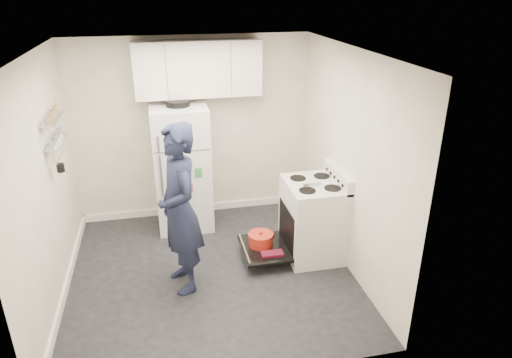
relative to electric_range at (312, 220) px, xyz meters
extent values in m
cube|color=black|center=(-1.26, -0.15, -0.47)|extent=(3.20, 3.20, 0.01)
cube|color=white|center=(-1.26, -0.15, 2.03)|extent=(3.20, 3.20, 0.01)
cube|color=beige|center=(-1.26, 1.45, 0.78)|extent=(3.20, 0.01, 2.50)
cube|color=beige|center=(-1.26, -1.75, 0.78)|extent=(3.20, 0.01, 2.50)
cube|color=beige|center=(-2.86, -0.15, 0.78)|extent=(0.01, 3.20, 2.50)
cube|color=beige|center=(0.34, -0.15, 0.78)|extent=(0.01, 3.20, 2.50)
cube|color=white|center=(-2.85, -0.15, -0.42)|extent=(0.03, 3.20, 0.10)
cube|color=white|center=(-1.26, 1.44, -0.42)|extent=(3.20, 0.03, 0.10)
cube|color=silver|center=(0.01, 0.00, -0.01)|extent=(0.65, 0.76, 0.92)
cube|color=black|center=(-0.06, 0.00, -0.07)|extent=(0.53, 0.60, 0.52)
cube|color=orange|center=(0.21, 0.00, -0.07)|extent=(0.02, 0.56, 0.46)
cylinder|color=black|center=(-0.01, 0.00, -0.25)|extent=(0.34, 0.34, 0.02)
cube|color=silver|center=(0.30, 0.00, 0.54)|extent=(0.08, 0.76, 0.18)
cube|color=silver|center=(0.01, 0.00, 0.47)|extent=(0.65, 0.76, 0.03)
cube|color=#B2B2B7|center=(-0.04, -0.05, 0.50)|extent=(0.22, 0.03, 0.01)
cube|color=black|center=(-0.59, 0.00, -0.32)|extent=(0.55, 0.70, 0.03)
cylinder|color=#B2B2B7|center=(-0.83, 0.00, -0.29)|extent=(0.02, 0.66, 0.02)
cylinder|color=#B42717|center=(-0.62, 0.06, -0.24)|extent=(0.29, 0.29, 0.14)
cylinder|color=#B42717|center=(-0.62, 0.06, -0.16)|extent=(0.30, 0.30, 0.02)
sphere|color=#B42717|center=(-0.62, 0.06, -0.13)|extent=(0.04, 0.04, 0.04)
cube|color=maroon|center=(-0.54, -0.19, -0.29)|extent=(0.26, 0.14, 0.04)
cube|color=maroon|center=(-0.54, 0.27, -0.29)|extent=(0.28, 0.18, 0.04)
cube|color=silver|center=(-1.45, 1.10, 0.37)|extent=(0.72, 0.70, 1.68)
cube|color=#4C4C4C|center=(-1.45, 0.75, 0.73)|extent=(0.68, 0.01, 0.01)
cube|color=#B2B2B7|center=(-1.73, 0.73, 0.85)|extent=(0.03, 0.03, 0.20)
cube|color=#B2B2B7|center=(-1.73, 0.73, 0.43)|extent=(0.03, 0.03, 0.55)
cylinder|color=black|center=(-1.45, 1.10, 1.24)|extent=(0.30, 0.30, 0.07)
cube|color=#2D893D|center=(-1.27, 0.74, 0.43)|extent=(0.09, 0.01, 0.12)
cube|color=yellow|center=(-1.35, 0.74, 0.88)|extent=(0.07, 0.01, 0.07)
cube|color=#A83057|center=(-1.40, 0.74, 0.23)|extent=(0.10, 0.01, 0.10)
cube|color=orange|center=(-1.60, 0.74, 0.81)|extent=(0.06, 0.01, 0.06)
cube|color=beige|center=(-1.50, 0.74, 0.58)|extent=(0.12, 0.01, 0.16)
cube|color=silver|center=(-1.16, 1.28, 1.63)|extent=(1.60, 0.33, 0.70)
cube|color=#B2B2B7|center=(-2.78, 0.35, 1.33)|extent=(0.14, 0.60, 0.02)
cube|color=#B2B2B7|center=(-2.78, 0.35, 1.08)|extent=(0.14, 0.60, 0.02)
cylinder|color=black|center=(-2.75, 0.17, 0.85)|extent=(0.08, 0.08, 0.09)
imported|color=#191F37|center=(-1.57, -0.30, 0.46)|extent=(0.59, 0.77, 1.86)
camera|label=1|loc=(-1.70, -4.60, 2.65)|focal=32.00mm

